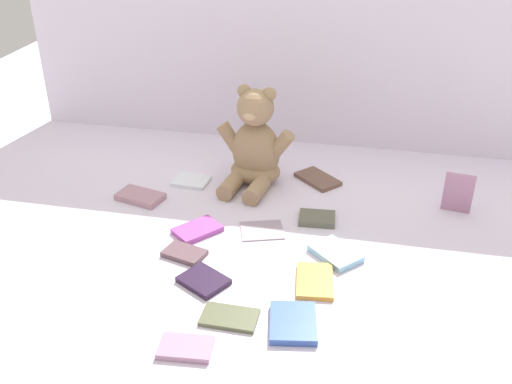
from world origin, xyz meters
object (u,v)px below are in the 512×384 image
Objects in this scene: book_case_3 at (191,181)px; book_case_2 at (315,281)px; book_case_4 at (318,179)px; book_case_9 at (140,197)px; teddy_bear at (255,148)px; book_case_11 at (336,254)px; book_case_13 at (204,281)px; book_case_10 at (293,323)px; book_case_7 at (317,218)px; book_case_1 at (261,230)px; book_case_6 at (184,253)px; book_case_8 at (229,317)px; book_case_0 at (197,230)px; book_case_5 at (185,348)px; book_case_12 at (458,193)px.

book_case_2 is at bearing 49.27° from book_case_3.
book_case_9 is at bearing -23.38° from book_case_4.
book_case_11 is at bearing -42.96° from teddy_bear.
book_case_13 is (-0.29, -0.17, -0.00)m from book_case_11.
book_case_10 is (0.52, -0.44, -0.00)m from book_case_9.
book_case_7 is 0.81× the size of book_case_11.
book_case_11 is at bearing 51.50° from book_case_1.
book_case_6 is 0.36m from book_case_10.
book_case_6 is at bearing -140.70° from book_case_8.
book_case_9 is at bearing -141.04° from teddy_bear.
book_case_0 is at bearing 15.41° from book_case_6.
book_case_0 is at bearing 147.83° from book_case_2.
book_case_8 is at bearing -125.82° from book_case_9.
teddy_bear reaches higher than book_case_5.
book_case_0 is 1.18× the size of book_case_6.
book_case_4 is 1.17× the size of book_case_12.
book_case_1 is 0.47m from book_case_5.
book_case_6 reaches higher than book_case_8.
book_case_0 is at bearing -151.23° from book_case_12.
book_case_2 is 1.24× the size of book_case_13.
book_case_8 is (-0.14, -0.44, -0.00)m from book_case_7.
book_case_0 is at bearing 4.33° from book_case_4.
book_case_0 and book_case_6 have the same top height.
book_case_12 reaches higher than book_case_5.
book_case_12 is at bearing 2.70° from teddy_bear.
book_case_0 is 0.22m from book_case_13.
book_case_4 is 0.40m from book_case_11.
teddy_bear is 0.22m from book_case_4.
teddy_bear is 2.48× the size of book_case_11.
book_case_13 is at bearing -134.33° from book_case_12.
book_case_9 reaches higher than book_case_4.
book_case_10 is at bearing -5.20° from book_case_0.
book_case_8 is at bearing -110.93° from book_case_13.
book_case_1 is 1.15× the size of book_case_7.
book_case_3 is 0.43m from book_case_7.
book_case_0 is 0.88× the size of book_case_4.
book_case_11 reaches higher than book_case_1.
book_case_4 is 1.03× the size of book_case_9.
book_case_8 is at bearing -74.75° from teddy_bear.
book_case_7 reaches higher than book_case_0.
book_case_13 is (-0.09, 0.11, 0.00)m from book_case_8.
book_case_0 is 0.36m from book_case_8.
book_case_6 is 0.84× the size of book_case_8.
book_case_10 is 1.17× the size of book_case_13.
book_case_1 is 1.05× the size of book_case_5.
book_case_4 and book_case_6 have the same top height.
book_case_0 is 0.92× the size of book_case_2.
book_case_4 is at bearing 170.84° from book_case_8.
book_case_1 is at bearing -31.80° from book_case_6.
book_case_11 is 1.04× the size of book_case_12.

